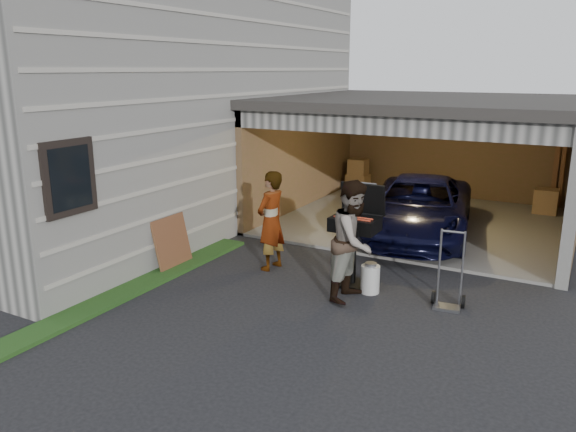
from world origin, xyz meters
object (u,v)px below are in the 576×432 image
at_px(minivan, 419,210).
at_px(bbq_grill, 356,227).
at_px(woman, 271,221).
at_px(plywood_panel, 172,243).
at_px(man, 354,241).
at_px(hand_truck, 448,293).
at_px(propane_tank, 370,279).

bearing_deg(minivan, bbq_grill, -103.01).
distance_m(woman, bbq_grill, 1.62).
bearing_deg(woman, plywood_panel, -56.40).
distance_m(man, hand_truck, 1.62).
xyz_separation_m(woman, propane_tank, (1.97, -0.21, -0.67)).
bearing_deg(woman, man, 80.03).
distance_m(bbq_grill, propane_tank, 0.87).
xyz_separation_m(man, propane_tank, (0.16, 0.34, -0.72)).
bearing_deg(propane_tank, hand_truck, 1.45).
xyz_separation_m(woman, plywood_panel, (-1.61, -0.81, -0.43)).
height_order(plywood_panel, hand_truck, hand_truck).
bearing_deg(man, hand_truck, -70.59).
height_order(man, bbq_grill, man).
height_order(minivan, man, man).
distance_m(woman, propane_tank, 2.10).
bearing_deg(plywood_panel, man, 4.45).
xyz_separation_m(man, hand_truck, (1.41, 0.37, -0.72)).
xyz_separation_m(minivan, hand_truck, (1.44, -3.32, -0.38)).
bearing_deg(hand_truck, minivan, 106.94).
bearing_deg(man, woman, 77.83).
distance_m(minivan, plywood_panel, 5.21).
distance_m(woman, man, 1.89).
bearing_deg(plywood_panel, woman, 26.82).
relative_size(minivan, propane_tank, 9.66).
bearing_deg(man, plywood_panel, 99.04).
relative_size(plywood_panel, hand_truck, 0.79).
bearing_deg(bbq_grill, woman, 179.60).
height_order(propane_tank, plywood_panel, plywood_panel).
relative_size(minivan, plywood_panel, 4.62).
distance_m(man, bbq_grill, 0.57).
distance_m(propane_tank, plywood_panel, 3.64).
height_order(bbq_grill, propane_tank, bbq_grill).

